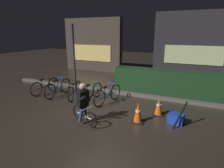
{
  "coord_description": "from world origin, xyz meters",
  "views": [
    {
      "loc": [
        2.73,
        -5.12,
        2.64
      ],
      "look_at": [
        0.2,
        0.6,
        0.9
      ],
      "focal_mm": 29.72,
      "sensor_mm": 36.0,
      "label": 1
    }
  ],
  "objects_px": {
    "parked_bike_left_mid": "(58,88)",
    "closed_umbrella": "(180,115)",
    "parked_bike_right_mid": "(108,95)",
    "parked_bike_leftmost": "(45,86)",
    "blue_crate": "(176,119)",
    "parked_bike_center_left": "(75,90)",
    "street_post": "(74,61)",
    "cyclist": "(84,103)",
    "traffic_cone_near": "(138,113)",
    "traffic_cone_far": "(159,106)",
    "parked_bike_center_right": "(90,92)"
  },
  "relations": [
    {
      "from": "street_post",
      "to": "cyclist",
      "type": "relative_size",
      "value": 2.39
    },
    {
      "from": "closed_umbrella",
      "to": "traffic_cone_near",
      "type": "bearing_deg",
      "value": 144.55
    },
    {
      "from": "parked_bike_center_right",
      "to": "cyclist",
      "type": "height_order",
      "value": "cyclist"
    },
    {
      "from": "parked_bike_leftmost",
      "to": "blue_crate",
      "type": "xyz_separation_m",
      "value": [
        5.65,
        -0.63,
        -0.18
      ]
    },
    {
      "from": "parked_bike_leftmost",
      "to": "parked_bike_right_mid",
      "type": "bearing_deg",
      "value": -82.23
    },
    {
      "from": "parked_bike_center_right",
      "to": "street_post",
      "type": "bearing_deg",
      "value": 83.13
    },
    {
      "from": "cyclist",
      "to": "parked_bike_center_left",
      "type": "bearing_deg",
      "value": 154.27
    },
    {
      "from": "street_post",
      "to": "parked_bike_center_left",
      "type": "height_order",
      "value": "street_post"
    },
    {
      "from": "street_post",
      "to": "parked_bike_right_mid",
      "type": "height_order",
      "value": "street_post"
    },
    {
      "from": "parked_bike_right_mid",
      "to": "cyclist",
      "type": "height_order",
      "value": "cyclist"
    },
    {
      "from": "traffic_cone_far",
      "to": "parked_bike_left_mid",
      "type": "bearing_deg",
      "value": 176.98
    },
    {
      "from": "traffic_cone_near",
      "to": "traffic_cone_far",
      "type": "relative_size",
      "value": 1.03
    },
    {
      "from": "parked_bike_center_right",
      "to": "blue_crate",
      "type": "height_order",
      "value": "parked_bike_center_right"
    },
    {
      "from": "parked_bike_center_left",
      "to": "traffic_cone_near",
      "type": "relative_size",
      "value": 2.29
    },
    {
      "from": "traffic_cone_far",
      "to": "cyclist",
      "type": "distance_m",
      "value": 2.45
    },
    {
      "from": "traffic_cone_near",
      "to": "blue_crate",
      "type": "relative_size",
      "value": 1.46
    },
    {
      "from": "traffic_cone_near",
      "to": "traffic_cone_far",
      "type": "bearing_deg",
      "value": 58.45
    },
    {
      "from": "parked_bike_left_mid",
      "to": "cyclist",
      "type": "xyz_separation_m",
      "value": [
        2.37,
        -1.69,
        0.29
      ]
    },
    {
      "from": "parked_bike_center_left",
      "to": "parked_bike_center_right",
      "type": "distance_m",
      "value": 0.73
    },
    {
      "from": "traffic_cone_far",
      "to": "closed_umbrella",
      "type": "xyz_separation_m",
      "value": [
        0.7,
        -0.63,
        0.09
      ]
    },
    {
      "from": "street_post",
      "to": "parked_bike_center_left",
      "type": "xyz_separation_m",
      "value": [
        0.12,
        -0.24,
        -1.17
      ]
    },
    {
      "from": "parked_bike_center_right",
      "to": "traffic_cone_near",
      "type": "bearing_deg",
      "value": -107.34
    },
    {
      "from": "parked_bike_center_left",
      "to": "closed_umbrella",
      "type": "distance_m",
      "value": 4.3
    },
    {
      "from": "parked_bike_leftmost",
      "to": "traffic_cone_near",
      "type": "relative_size",
      "value": 2.4
    },
    {
      "from": "parked_bike_center_left",
      "to": "traffic_cone_far",
      "type": "bearing_deg",
      "value": -110.03
    },
    {
      "from": "parked_bike_leftmost",
      "to": "closed_umbrella",
      "type": "relative_size",
      "value": 1.82
    },
    {
      "from": "parked_bike_left_mid",
      "to": "closed_umbrella",
      "type": "xyz_separation_m",
      "value": [
        5.02,
        -0.86,
        0.05
      ]
    },
    {
      "from": "parked_bike_left_mid",
      "to": "traffic_cone_near",
      "type": "xyz_separation_m",
      "value": [
        3.84,
        -1.01,
        -0.03
      ]
    },
    {
      "from": "blue_crate",
      "to": "cyclist",
      "type": "height_order",
      "value": "cyclist"
    },
    {
      "from": "parked_bike_left_mid",
      "to": "cyclist",
      "type": "height_order",
      "value": "cyclist"
    },
    {
      "from": "blue_crate",
      "to": "traffic_cone_near",
      "type": "bearing_deg",
      "value": -159.46
    },
    {
      "from": "traffic_cone_far",
      "to": "parked_bike_right_mid",
      "type": "bearing_deg",
      "value": 171.59
    },
    {
      "from": "parked_bike_left_mid",
      "to": "blue_crate",
      "type": "relative_size",
      "value": 3.73
    },
    {
      "from": "street_post",
      "to": "parked_bike_center_left",
      "type": "relative_size",
      "value": 2.02
    },
    {
      "from": "street_post",
      "to": "closed_umbrella",
      "type": "distance_m",
      "value": 4.61
    },
    {
      "from": "parked_bike_leftmost",
      "to": "traffic_cone_far",
      "type": "height_order",
      "value": "parked_bike_leftmost"
    },
    {
      "from": "parked_bike_left_mid",
      "to": "parked_bike_center_right",
      "type": "height_order",
      "value": "parked_bike_left_mid"
    },
    {
      "from": "parked_bike_leftmost",
      "to": "closed_umbrella",
      "type": "distance_m",
      "value": 5.83
    },
    {
      "from": "closed_umbrella",
      "to": "parked_bike_left_mid",
      "type": "bearing_deg",
      "value": 127.63
    },
    {
      "from": "parked_bike_center_left",
      "to": "parked_bike_right_mid",
      "type": "xyz_separation_m",
      "value": [
        1.51,
        0.01,
        0.02
      ]
    },
    {
      "from": "street_post",
      "to": "parked_bike_right_mid",
      "type": "bearing_deg",
      "value": -7.92
    },
    {
      "from": "traffic_cone_near",
      "to": "cyclist",
      "type": "height_order",
      "value": "cyclist"
    },
    {
      "from": "street_post",
      "to": "parked_bike_leftmost",
      "type": "distance_m",
      "value": 1.87
    },
    {
      "from": "parked_bike_right_mid",
      "to": "closed_umbrella",
      "type": "xyz_separation_m",
      "value": [
        2.69,
        -0.92,
        0.05
      ]
    },
    {
      "from": "parked_bike_center_left",
      "to": "closed_umbrella",
      "type": "xyz_separation_m",
      "value": [
        4.2,
        -0.91,
        0.07
      ]
    },
    {
      "from": "street_post",
      "to": "cyclist",
      "type": "xyz_separation_m",
      "value": [
        1.68,
        -1.98,
        -0.86
      ]
    },
    {
      "from": "parked_bike_center_right",
      "to": "closed_umbrella",
      "type": "bearing_deg",
      "value": -97.1
    },
    {
      "from": "closed_umbrella",
      "to": "parked_bike_right_mid",
      "type": "bearing_deg",
      "value": 118.4
    },
    {
      "from": "parked_bike_leftmost",
      "to": "traffic_cone_near",
      "type": "height_order",
      "value": "parked_bike_leftmost"
    },
    {
      "from": "traffic_cone_near",
      "to": "blue_crate",
      "type": "height_order",
      "value": "traffic_cone_near"
    }
  ]
}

